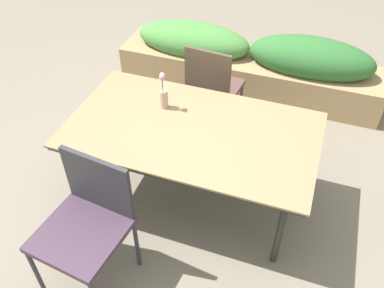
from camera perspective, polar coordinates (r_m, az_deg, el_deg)
ground_plane at (r=3.30m, az=-1.02°, el=-7.88°), size 12.00×12.00×0.00m
dining_table at (r=2.85m, az=0.00°, el=1.42°), size 1.73×0.98×0.71m
chair_far_side at (r=3.58m, az=2.84°, el=8.12°), size 0.46×0.46×0.92m
chair_near_left at (r=2.58m, az=-14.36°, el=-10.06°), size 0.54×0.54×0.92m
flower_vase at (r=2.96m, az=-3.96°, el=6.93°), size 0.06×0.06×0.29m
planter_box at (r=4.36m, az=8.06°, el=11.14°), size 2.70×0.56×0.69m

